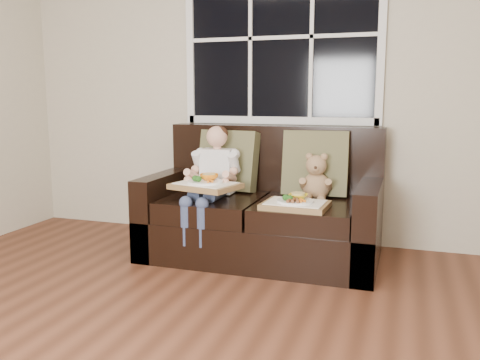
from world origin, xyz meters
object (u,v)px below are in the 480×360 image
(teddy_bear, at_px, (316,180))
(tray_left, at_px, (206,184))
(loveseat, at_px, (264,214))
(tray_right, at_px, (296,203))
(child, at_px, (213,172))

(teddy_bear, height_order, tray_left, teddy_bear)
(loveseat, height_order, teddy_bear, loveseat)
(tray_left, height_order, tray_right, tray_left)
(loveseat, height_order, tray_right, loveseat)
(teddy_bear, bearing_deg, loveseat, 176.16)
(tray_right, bearing_deg, child, 165.73)
(tray_left, xyz_separation_m, tray_right, (0.65, 0.00, -0.10))
(teddy_bear, xyz_separation_m, tray_left, (-0.72, -0.33, -0.01))
(loveseat, bearing_deg, tray_right, -46.10)
(loveseat, bearing_deg, tray_left, -136.15)
(child, bearing_deg, teddy_bear, 9.43)
(tray_right, bearing_deg, teddy_bear, 79.43)
(loveseat, xyz_separation_m, tray_left, (-0.34, -0.32, 0.27))
(child, relative_size, tray_left, 1.57)
(loveseat, height_order, tray_left, loveseat)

